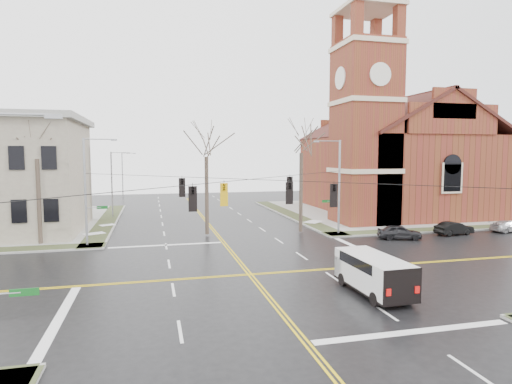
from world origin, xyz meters
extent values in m
plane|color=black|center=(0.00, 0.00, 0.00)|extent=(120.00, 120.00, 0.00)
cube|color=gray|center=(25.00, 25.00, 0.07)|extent=(30.00, 30.00, 0.15)
cube|color=#313A1F|center=(11.20, 25.00, 0.15)|extent=(2.00, 30.00, 0.02)
cube|color=#313A1F|center=(25.00, 11.20, 0.15)|extent=(30.00, 2.00, 0.02)
cube|color=#313A1F|center=(-11.20, 25.00, 0.15)|extent=(2.00, 30.00, 0.02)
cube|color=gold|center=(-0.12, 0.00, 0.01)|extent=(0.12, 100.00, 0.01)
cube|color=gold|center=(0.12, 0.00, 0.01)|extent=(0.12, 100.00, 0.01)
cube|color=gold|center=(0.00, -0.12, 0.01)|extent=(100.00, 0.12, 0.01)
cube|color=gold|center=(0.00, 0.12, 0.01)|extent=(100.00, 0.12, 0.01)
cube|color=silver|center=(5.00, -10.50, 0.01)|extent=(9.50, 0.50, 0.01)
cube|color=silver|center=(-5.00, 10.50, 0.01)|extent=(9.50, 0.50, 0.01)
cube|color=silver|center=(-10.50, -5.00, 0.01)|extent=(0.50, 9.50, 0.01)
cube|color=silver|center=(10.50, 5.00, 0.01)|extent=(0.50, 9.50, 0.01)
cube|color=brown|center=(17.00, 17.00, 10.00)|extent=(6.00, 6.00, 20.00)
cube|color=beige|center=(17.00, 17.00, 19.50)|extent=(6.30, 6.30, 0.50)
cylinder|color=silver|center=(17.00, 13.95, 16.00)|extent=(2.40, 0.15, 2.40)
cylinder|color=silver|center=(13.95, 17.00, 16.00)|extent=(0.15, 2.40, 2.40)
cube|color=brown|center=(26.00, 26.00, 5.00)|extent=(18.00, 24.00, 10.00)
cube|color=brown|center=(16.80, 20.00, 2.20)|extent=(2.00, 5.00, 4.40)
cylinder|color=gray|center=(11.50, 11.50, 4.65)|extent=(0.20, 0.20, 9.00)
cylinder|color=gray|center=(10.90, 11.50, 3.30)|extent=(1.20, 0.06, 0.06)
cube|color=#0D4E17|center=(10.20, 11.50, 3.30)|extent=(0.90, 0.04, 0.25)
cylinder|color=gray|center=(10.30, 11.50, 9.05)|extent=(2.40, 0.08, 0.08)
cube|color=gray|center=(9.10, 11.50, 9.00)|extent=(0.50, 0.22, 0.15)
cylinder|color=gray|center=(-11.50, 11.50, 4.65)|extent=(0.20, 0.20, 9.00)
cylinder|color=gray|center=(-10.90, 11.50, 3.30)|extent=(1.20, 0.06, 0.06)
cube|color=#0D4E17|center=(-10.20, 11.50, 3.30)|extent=(0.90, 0.04, 0.25)
cylinder|color=gray|center=(-10.30, 11.50, 9.05)|extent=(2.40, 0.08, 0.08)
cube|color=gray|center=(-9.10, 11.50, 9.00)|extent=(0.50, 0.22, 0.15)
cylinder|color=gray|center=(-10.90, -11.50, 3.30)|extent=(1.20, 0.06, 0.06)
cube|color=#0D4E17|center=(-10.20, -11.50, 3.30)|extent=(0.90, 0.04, 0.25)
cylinder|color=gray|center=(-10.30, -11.50, 9.05)|extent=(2.40, 0.08, 0.08)
cube|color=gray|center=(-9.10, -11.50, 9.00)|extent=(0.50, 0.22, 0.15)
cylinder|color=black|center=(0.00, 0.00, 6.20)|extent=(23.02, 23.02, 0.03)
cylinder|color=black|center=(0.00, 0.00, 6.20)|extent=(23.02, 23.02, 0.03)
imported|color=black|center=(-4.00, -4.00, 5.45)|extent=(0.21, 0.26, 1.30)
imported|color=black|center=(4.00, 4.00, 5.45)|extent=(0.21, 0.26, 1.30)
imported|color=gold|center=(-2.00, -2.00, 5.45)|extent=(0.21, 0.26, 1.30)
imported|color=black|center=(-4.00, 4.00, 5.45)|extent=(0.21, 0.26, 1.30)
imported|color=black|center=(4.00, -4.00, 5.45)|extent=(0.21, 0.26, 1.30)
imported|color=black|center=(2.00, -2.00, 5.45)|extent=(0.21, 0.26, 1.30)
cylinder|color=gray|center=(-10.80, 28.00, 4.10)|extent=(0.16, 0.16, 8.00)
cylinder|color=gray|center=(-9.80, 28.00, 8.00)|extent=(2.00, 0.07, 0.07)
cube|color=gray|center=(-8.80, 28.00, 7.95)|extent=(0.45, 0.20, 0.13)
cylinder|color=gray|center=(-10.80, 48.00, 4.10)|extent=(0.16, 0.16, 8.00)
cylinder|color=gray|center=(-9.80, 48.00, 8.00)|extent=(2.00, 0.07, 0.07)
cube|color=gray|center=(-8.80, 48.00, 7.95)|extent=(0.45, 0.20, 0.13)
cube|color=white|center=(5.85, -5.39, 1.24)|extent=(2.25, 5.53, 1.76)
cube|color=white|center=(5.79, -3.12, 0.98)|extent=(2.14, 0.98, 1.24)
cube|color=black|center=(5.79, -2.76, 1.55)|extent=(1.92, 0.17, 0.83)
cube|color=black|center=(5.84, -5.19, 1.81)|extent=(2.23, 3.77, 0.57)
cube|color=#B70C0A|center=(5.11, -8.21, 1.03)|extent=(0.25, 0.08, 0.35)
cube|color=#B70C0A|center=(6.72, -8.17, 1.03)|extent=(0.25, 0.08, 0.35)
cube|color=black|center=(5.85, -5.39, 0.34)|extent=(2.30, 5.59, 0.10)
cylinder|color=black|center=(4.85, -3.61, 0.37)|extent=(0.29, 0.75, 0.75)
cylinder|color=black|center=(6.76, -3.56, 0.37)|extent=(0.29, 0.75, 0.75)
cylinder|color=black|center=(4.94, -7.23, 0.37)|extent=(0.29, 0.75, 0.75)
cylinder|color=black|center=(6.84, -7.18, 0.37)|extent=(0.29, 0.75, 0.75)
imported|color=black|center=(15.97, 8.04, 0.67)|extent=(4.21, 2.71, 1.34)
imported|color=black|center=(22.33, 8.69, 0.64)|extent=(4.04, 1.84, 1.28)
imported|color=#B7B7B9|center=(28.77, 8.82, 0.56)|extent=(4.00, 1.92, 1.12)
cylinder|color=#3C3026|center=(-15.45, 13.04, 3.78)|extent=(0.36, 0.36, 7.26)
cylinder|color=#3C3026|center=(-1.01, 13.94, 3.86)|extent=(0.36, 0.36, 7.41)
cylinder|color=#3C3026|center=(8.21, 13.20, 4.04)|extent=(0.36, 0.36, 7.79)
camera|label=1|loc=(-6.08, -26.51, 7.79)|focal=30.00mm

